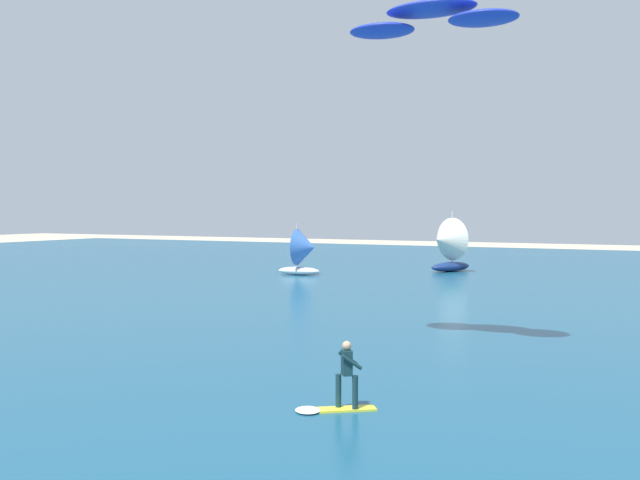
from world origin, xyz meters
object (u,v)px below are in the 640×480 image
(kite, at_px, (431,18))
(sailboat_mid_left, at_px, (305,251))
(sailboat_trailing, at_px, (446,244))
(kitesurfer, at_px, (339,385))

(kite, height_order, sailboat_mid_left, kite)
(kite, relative_size, sailboat_trailing, 1.23)
(sailboat_trailing, xyz_separation_m, sailboat_mid_left, (-8.37, -7.47, -0.40))
(kitesurfer, bearing_deg, sailboat_trailing, 103.63)
(kite, bearing_deg, kitesurfer, -87.86)
(sailboat_mid_left, bearing_deg, sailboat_trailing, 41.72)
(kitesurfer, height_order, sailboat_mid_left, sailboat_mid_left)
(kitesurfer, relative_size, sailboat_mid_left, 0.50)
(kitesurfer, bearing_deg, sailboat_mid_left, 119.51)
(kite, xyz_separation_m, sailboat_mid_left, (-17.54, 23.91, -9.34))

